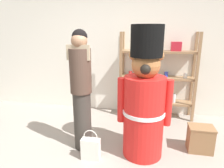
# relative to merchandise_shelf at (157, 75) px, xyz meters

# --- Properties ---
(back_wall) EXTENTS (6.40, 0.12, 2.60)m
(back_wall) POSITION_rel_merchandise_shelf_xyz_m (-0.71, 0.22, 0.44)
(back_wall) COLOR silver
(back_wall) RESTS_ON ground_plane
(merchandise_shelf) EXTENTS (1.44, 0.35, 1.67)m
(merchandise_shelf) POSITION_rel_merchandise_shelf_xyz_m (0.00, 0.00, 0.00)
(merchandise_shelf) COLOR #93704C
(merchandise_shelf) RESTS_ON ground_plane
(teddy_bear_guard) EXTENTS (0.72, 0.57, 1.76)m
(teddy_bear_guard) POSITION_rel_merchandise_shelf_xyz_m (-0.20, -1.37, -0.07)
(teddy_bear_guard) COLOR red
(teddy_bear_guard) RESTS_ON ground_plane
(person_shopper) EXTENTS (0.31, 0.30, 1.71)m
(person_shopper) POSITION_rel_merchandise_shelf_xyz_m (-1.08, -1.37, 0.06)
(person_shopper) COLOR #38332D
(person_shopper) RESTS_ON ground_plane
(shopping_bag) EXTENTS (0.25, 0.11, 0.43)m
(shopping_bag) POSITION_rel_merchandise_shelf_xyz_m (-0.88, -1.63, -0.70)
(shopping_bag) COLOR silver
(shopping_bag) RESTS_ON ground_plane
(display_crate) EXTENTS (0.35, 0.26, 0.38)m
(display_crate) POSITION_rel_merchandise_shelf_xyz_m (0.61, -1.15, -0.67)
(display_crate) COLOR olive
(display_crate) RESTS_ON ground_plane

